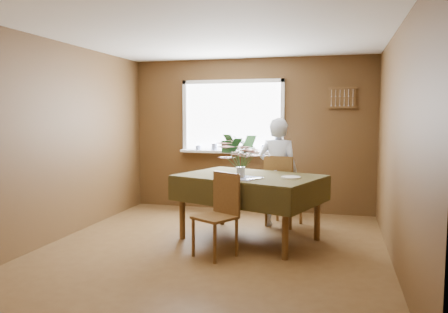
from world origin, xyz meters
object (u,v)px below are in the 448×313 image
(dining_table, at_px, (249,183))
(chair_near, at_px, (220,210))
(flower_bouquet, at_px, (241,154))
(seated_woman, at_px, (278,173))
(chair_far, at_px, (281,188))

(dining_table, height_order, chair_near, chair_near)
(dining_table, distance_m, flower_bouquet, 0.46)
(chair_near, height_order, flower_bouquet, flower_bouquet)
(chair_near, distance_m, flower_bouquet, 0.77)
(seated_woman, bearing_deg, chair_near, 80.46)
(flower_bouquet, bearing_deg, chair_near, -106.73)
(dining_table, relative_size, seated_woman, 1.28)
(dining_table, height_order, chair_far, chair_far)
(dining_table, xyz_separation_m, seated_woman, (0.26, 0.74, 0.05))
(chair_far, height_order, flower_bouquet, flower_bouquet)
(chair_far, bearing_deg, dining_table, 85.35)
(chair_far, bearing_deg, flower_bouquet, 87.10)
(seated_woman, height_order, flower_bouquet, seated_woman)
(dining_table, relative_size, chair_near, 2.13)
(chair_far, height_order, seated_woman, seated_woman)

